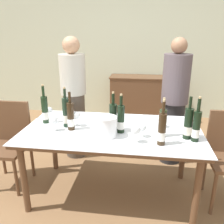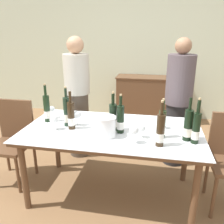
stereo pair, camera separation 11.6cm
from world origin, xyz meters
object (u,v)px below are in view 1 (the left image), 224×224
at_px(ice_bucket, 107,126).
at_px(wine_bottle_2, 196,127).
at_px(wine_glass_2, 50,111).
at_px(dining_table, 112,136).
at_px(wine_glass_5, 161,119).
at_px(wine_bottle_0, 113,118).
at_px(wine_glass_1, 142,128).
at_px(wine_bottle_3, 71,117).
at_px(person_guest_left, 174,104).
at_px(wine_bottle_4, 66,113).
at_px(wine_bottle_5, 188,124).
at_px(person_host, 74,100).
at_px(sideboard_cabinet, 144,98).
at_px(wine_glass_3, 136,130).
at_px(wine_glass_0, 53,121).
at_px(wine_bottle_1, 162,124).
at_px(wine_bottle_7, 121,120).
at_px(chair_left_end, 9,138).
at_px(wine_bottle_6, 45,110).
at_px(wine_bottle_8, 162,130).
at_px(wine_glass_4, 77,116).

height_order(ice_bucket, wine_bottle_2, wine_bottle_2).
height_order(wine_bottle_2, wine_glass_2, wine_bottle_2).
height_order(dining_table, wine_glass_5, wine_glass_5).
bearing_deg(wine_bottle_0, wine_glass_1, -22.66).
xyz_separation_m(wine_bottle_3, person_guest_left, (1.07, 0.85, -0.08)).
height_order(wine_bottle_4, wine_bottle_5, wine_bottle_4).
bearing_deg(wine_bottle_0, wine_glass_5, 16.69).
xyz_separation_m(wine_bottle_2, person_host, (-1.37, 0.93, -0.08)).
bearing_deg(sideboard_cabinet, person_host, -120.83).
distance_m(wine_bottle_2, wine_bottle_5, 0.08).
relative_size(wine_bottle_5, person_host, 0.24).
bearing_deg(ice_bucket, dining_table, 82.08).
bearing_deg(wine_bottle_2, wine_glass_2, 166.40).
relative_size(wine_bottle_0, wine_glass_3, 2.40).
bearing_deg(wine_bottle_4, wine_glass_0, -125.48).
bearing_deg(wine_bottle_1, person_guest_left, 76.97).
height_order(wine_bottle_0, wine_bottle_7, wine_bottle_0).
relative_size(wine_bottle_2, chair_left_end, 0.43).
distance_m(wine_bottle_6, person_host, 0.70).
height_order(wine_bottle_3, wine_bottle_8, wine_bottle_8).
distance_m(dining_table, wine_bottle_1, 0.52).
relative_size(wine_bottle_8, wine_glass_3, 2.49).
xyz_separation_m(wine_bottle_1, chair_left_end, (-1.64, 0.19, -0.34)).
bearing_deg(wine_glass_0, wine_glass_5, 12.56).
bearing_deg(person_host, wine_bottle_1, -38.80).
distance_m(dining_table, ice_bucket, 0.24).
distance_m(wine_bottle_1, wine_bottle_5, 0.22).
xyz_separation_m(wine_bottle_0, chair_left_end, (-1.18, 0.11, -0.34)).
height_order(wine_bottle_0, person_guest_left, person_guest_left).
xyz_separation_m(wine_bottle_3, wine_bottle_7, (0.49, 0.00, -0.00)).
height_order(wine_glass_2, wine_glass_5, wine_glass_5).
distance_m(wine_bottle_8, person_host, 1.49).
xyz_separation_m(wine_bottle_3, wine_bottle_5, (1.09, -0.05, 0.00)).
xyz_separation_m(wine_bottle_4, wine_glass_2, (-0.25, 0.19, -0.05)).
bearing_deg(sideboard_cabinet, ice_bucket, -97.57).
bearing_deg(wine_glass_0, person_guest_left, 36.15).
height_order(ice_bucket, wine_bottle_3, wine_bottle_3).
distance_m(wine_bottle_7, wine_glass_0, 0.65).
bearing_deg(wine_glass_4, wine_bottle_4, -167.36).
bearing_deg(chair_left_end, wine_bottle_0, -5.26).
height_order(wine_bottle_5, wine_glass_0, wine_bottle_5).
relative_size(person_host, person_guest_left, 1.01).
relative_size(ice_bucket, person_guest_left, 0.12).
xyz_separation_m(wine_bottle_1, wine_glass_4, (-0.84, 0.13, -0.01)).
height_order(wine_bottle_4, person_guest_left, person_guest_left).
distance_m(wine_glass_0, person_guest_left, 1.52).
bearing_deg(wine_glass_4, wine_bottle_3, -108.85).
bearing_deg(wine_bottle_8, ice_bucket, 168.22).
xyz_separation_m(wine_glass_1, person_guest_left, (0.38, 0.93, -0.03)).
relative_size(wine_bottle_1, person_host, 0.23).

